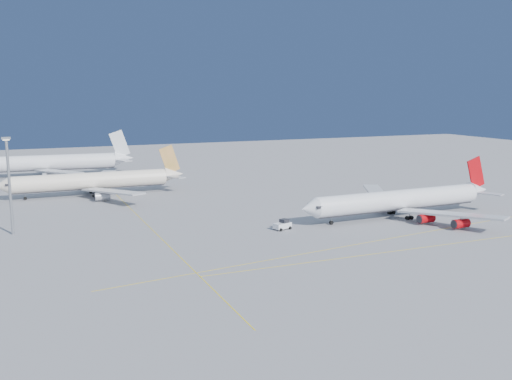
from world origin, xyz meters
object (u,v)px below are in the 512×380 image
Objects in this scene: pushback_tug at (283,225)px; airliner_virgin at (402,200)px; airliner_third at (49,163)px; airliner_etihad at (95,181)px; light_mast at (9,178)px.

airliner_virgin is at bearing -16.59° from pushback_tug.
pushback_tug is at bearing -63.75° from airliner_third.
airliner_etihad reaches higher than airliner_virgin.
airliner_etihad is 51.64m from airliner_third.
pushback_tug is 0.21× the size of light_mast.
airliner_virgin is 97.83m from airliner_etihad.
airliner_etihad is at bearing 101.26° from pushback_tug.
airliner_etihad is at bearing -73.24° from airliner_third.
pushback_tug is (47.40, -116.88, -4.29)m from airliner_third.
airliner_virgin is at bearing -50.22° from airliner_third.
airliner_third is at bearing 102.48° from airliner_etihad.
airliner_virgin is 0.92× the size of airliner_third.
airliner_third is 126.20m from pushback_tug.
pushback_tug is at bearing -18.66° from light_mast.
light_mast reaches higher than airliner_etihad.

